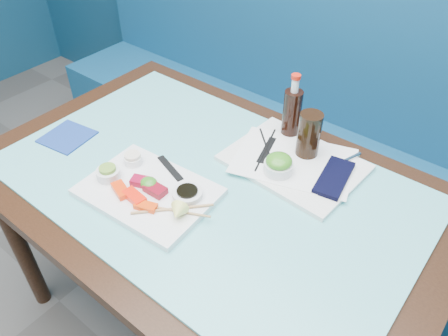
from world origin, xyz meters
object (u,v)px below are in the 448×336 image
Objects in this scene: cola_bottle_body at (292,115)px; serving_tray at (294,163)px; booth_bench at (326,148)px; dining_table at (208,202)px; blue_napkin at (67,137)px; cola_glass at (309,135)px; sashimi_plate at (148,192)px; seaweed_bowl at (278,168)px.

serving_tray is at bearing -52.55° from cola_bottle_body.
booth_bench is at bearing 108.25° from serving_tray.
dining_table is 0.39m from cola_bottle_body.
blue_napkin reaches higher than dining_table.
cola_glass is at bearing -32.17° from cola_bottle_body.
sashimi_plate is 2.53× the size of blue_napkin.
sashimi_plate is (-0.09, -0.15, 0.10)m from dining_table.
dining_table is at bearing -122.34° from serving_tray.
dining_table is 3.81× the size of sashimi_plate.
booth_bench reaches higher than cola_bottle_body.
serving_tray is 2.73× the size of cola_glass.
booth_bench is at bearing 106.93° from cola_glass.
booth_bench reaches higher than sashimi_plate.
sashimi_plate is 0.45m from serving_tray.
cola_bottle_body is 1.16× the size of blue_napkin.
cola_bottle_body is at bearing 131.07° from serving_tray.
booth_bench is 20.62× the size of blue_napkin.
sashimi_plate is at bearing -121.59° from cola_glass.
seaweed_bowl is at bearing -77.68° from booth_bench.
cola_glass is (0.26, 0.43, 0.08)m from sashimi_plate.
cola_bottle_body reaches higher than dining_table.
cola_glass is (0.17, 0.28, 0.18)m from dining_table.
dining_table is 8.27× the size of cola_bottle_body.
seaweed_bowl is at bearing -67.37° from cola_bottle_body.
booth_bench is at bearing 98.05° from cola_bottle_body.
booth_bench is 17.71× the size of cola_bottle_body.
serving_tray is 0.08m from seaweed_bowl.
serving_tray is 0.17m from cola_bottle_body.
serving_tray reaches higher than dining_table.
dining_table is at bearing -90.00° from booth_bench.
booth_bench reaches higher than dining_table.
booth_bench is 7.61× the size of serving_tray.
dining_table is at bearing 14.28° from blue_napkin.
dining_table is 16.14× the size of seaweed_bowl.
booth_bench is 1.16m from blue_napkin.
seaweed_bowl is 0.60× the size of blue_napkin.
serving_tray is at bearing 51.99° from sashimi_plate.
booth_bench reaches higher than seaweed_bowl.
dining_table is 0.20m from sashimi_plate.
seaweed_bowl is at bearing -93.97° from serving_tray.
serving_tray is 0.10m from cola_glass.
seaweed_bowl is (0.24, 0.30, 0.02)m from sashimi_plate.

